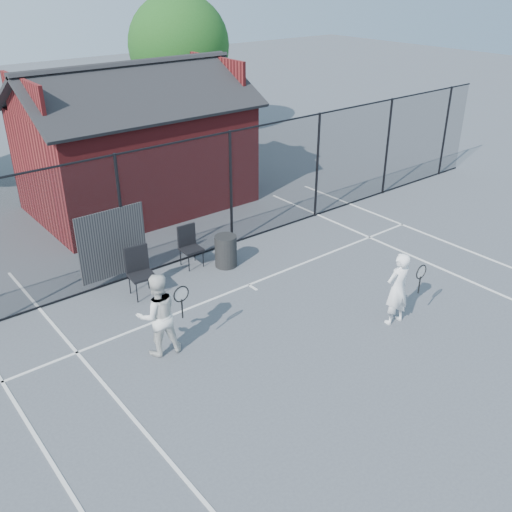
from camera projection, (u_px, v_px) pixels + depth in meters
ground at (345, 346)px, 10.93m from camera, size 80.00×80.00×0.00m
court_lines at (400, 381)px, 10.00m from camera, size 11.02×18.00×0.01m
fence at (187, 204)px, 13.58m from camera, size 22.04×3.00×3.00m
clubhouse at (137, 153)px, 16.75m from camera, size 6.50×4.36×4.19m
tree_right at (179, 46)px, 22.40m from camera, size 3.97×3.97×5.70m
player_front at (397, 289)px, 11.32m from camera, size 0.72×0.54×1.56m
player_back at (158, 315)px, 10.41m from camera, size 0.95×0.79×1.64m
chair_left at (141, 273)px, 12.37m from camera, size 0.59×0.61×1.09m
chair_right at (191, 247)px, 13.63m from camera, size 0.50×0.51×0.99m
waste_bin at (226, 251)px, 13.70m from camera, size 0.62×0.62×0.78m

